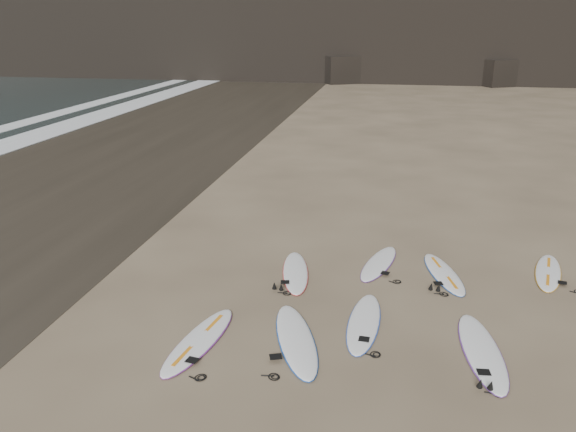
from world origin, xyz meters
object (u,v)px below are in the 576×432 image
object	(u,v)px
surfboard_0	(199,340)
surfboard_8	(548,272)
surfboard_7	(444,273)
surfboard_5	(295,272)
surfboard_3	(482,351)
surfboard_2	(364,322)
surfboard_6	(379,263)
surfboard_1	(296,339)

from	to	relation	value
surfboard_0	surfboard_8	world-z (taller)	surfboard_0
surfboard_7	surfboard_5	bearing A→B (deg)	174.52
surfboard_3	surfboard_7	distance (m)	3.23
surfboard_2	surfboard_3	size ratio (longest dim) A/B	0.92
surfboard_6	surfboard_8	xyz separation A→B (m)	(3.90, 0.21, -0.00)
surfboard_1	surfboard_3	distance (m)	3.31
surfboard_2	surfboard_3	distance (m)	2.20
surfboard_5	surfboard_7	size ratio (longest dim) A/B	1.02
surfboard_3	surfboard_6	world-z (taller)	surfboard_3
surfboard_3	surfboard_5	distance (m)	4.65
surfboard_3	surfboard_6	bearing A→B (deg)	113.24
surfboard_2	surfboard_7	bearing A→B (deg)	60.15
surfboard_1	surfboard_8	xyz separation A→B (m)	(5.28, 3.95, -0.01)
surfboard_1	surfboard_6	world-z (taller)	surfboard_1
surfboard_7	surfboard_6	bearing A→B (deg)	153.37
surfboard_5	surfboard_6	xyz separation A→B (m)	(1.90, 0.87, -0.00)
surfboard_0	surfboard_2	size ratio (longest dim) A/B	1.03
surfboard_0	surfboard_6	size ratio (longest dim) A/B	1.09
surfboard_2	surfboard_6	size ratio (longest dim) A/B	1.06
surfboard_1	surfboard_7	bearing A→B (deg)	30.87
surfboard_1	surfboard_6	bearing A→B (deg)	50.64
surfboard_5	surfboard_7	world-z (taller)	surfboard_5
surfboard_2	surfboard_5	size ratio (longest dim) A/B	1.02
surfboard_8	surfboard_7	bearing A→B (deg)	-153.49
surfboard_3	surfboard_5	size ratio (longest dim) A/B	1.11
surfboard_5	surfboard_8	xyz separation A→B (m)	(5.79, 1.08, -0.00)
surfboard_0	surfboard_8	xyz separation A→B (m)	(7.02, 4.32, -0.00)
surfboard_7	surfboard_8	world-z (taller)	surfboard_7
surfboard_0	surfboard_7	distance (m)	5.98
surfboard_1	surfboard_3	xyz separation A→B (m)	(3.31, 0.23, -0.00)
surfboard_1	surfboard_5	world-z (taller)	surfboard_1
surfboard_0	surfboard_6	distance (m)	5.16
surfboard_1	surfboard_8	size ratio (longest dim) A/B	1.16
surfboard_1	surfboard_5	distance (m)	2.92
surfboard_8	surfboard_5	bearing A→B (deg)	-155.31
surfboard_7	surfboard_8	xyz separation A→B (m)	(2.40, 0.52, -0.00)
surfboard_6	surfboard_2	bearing A→B (deg)	-78.98
surfboard_1	surfboard_8	world-z (taller)	surfboard_1
surfboard_3	surfboard_7	world-z (taller)	surfboard_3
surfboard_1	surfboard_3	world-z (taller)	same
surfboard_2	surfboard_6	distance (m)	2.91
surfboard_1	surfboard_3	bearing A→B (deg)	-15.15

